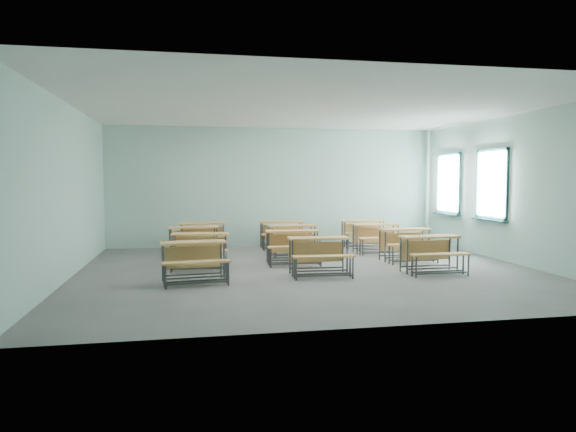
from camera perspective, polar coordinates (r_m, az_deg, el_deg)
The scene contains 13 objects.
room at distance 10.18m, azimuth 2.80°, elevation 2.92°, with size 9.04×8.04×3.24m.
desk_unit_r0c0 at distance 9.16m, azimuth -10.40°, elevation -4.31°, with size 1.22×0.89×0.71m.
desk_unit_r0c1 at distance 9.68m, azimuth 3.53°, elevation -3.79°, with size 1.17×0.80×0.71m.
desk_unit_r0c2 at distance 10.29m, azimuth 15.67°, elevation -3.47°, with size 1.15×0.78×0.71m.
desk_unit_r1c0 at distance 10.54m, azimuth -9.77°, elevation -3.20°, with size 1.22×0.88×0.71m.
desk_unit_r1c1 at distance 10.96m, azimuth 0.55°, elevation -2.86°, with size 1.17×0.81×0.71m.
desk_unit_r1c2 at distance 11.64m, azimuth 13.03°, elevation -2.55°, with size 1.17×0.81×0.71m.
desk_unit_r2c0 at distance 12.04m, azimuth -10.39°, elevation -2.29°, with size 1.23×0.91×0.71m.
desk_unit_r2c1 at distance 12.20m, azimuth 0.58°, elevation -2.14°, with size 1.19×0.84×0.71m.
desk_unit_r2c2 at distance 12.72m, azimuth 9.88°, elevation -1.95°, with size 1.15×0.77×0.71m.
desk_unit_r3c0 at distance 13.00m, azimuth -9.45°, elevation -1.81°, with size 1.19×0.84×0.71m.
desk_unit_r3c1 at distance 13.37m, azimuth -0.67°, elevation -1.59°, with size 1.16×0.79×0.71m.
desk_unit_r3c2 at distance 13.85m, azimuth 8.40°, elevation -1.44°, with size 1.19×0.85×0.71m.
Camera 1 is at (-2.31, -9.86, 1.82)m, focal length 32.00 mm.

